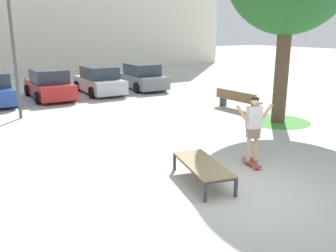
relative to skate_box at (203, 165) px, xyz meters
name	(u,v)px	position (x,y,z in m)	size (l,w,h in m)	color
ground_plane	(246,193)	(0.45, -0.96, -0.41)	(120.00, 120.00, 0.00)	#B7B5AD
skate_box	(203,165)	(0.00, 0.00, 0.00)	(1.17, 2.02, 0.46)	#38383D
skateboard	(251,163)	(1.72, 0.19, -0.34)	(0.45, 0.82, 0.09)	#B23333
skater	(254,125)	(1.72, 0.19, 0.66)	(0.97, 0.41, 1.69)	tan
grass_patch_near_right	(278,121)	(5.92, 3.06, -0.41)	(2.42, 2.42, 0.01)	#47893D
car_red	(49,85)	(-0.28, 12.61, 0.28)	(1.94, 4.21, 1.50)	red
car_silver	(99,81)	(2.45, 12.73, 0.28)	(1.99, 4.24, 1.50)	#B7BABF
car_grey	(141,77)	(5.18, 12.93, 0.28)	(2.08, 4.28, 1.50)	slate
park_bench	(237,99)	(6.09, 5.53, 0.03)	(0.56, 2.42, 0.83)	brown
light_post	(10,18)	(-2.39, 8.81, 3.41)	(0.36, 0.36, 5.83)	#4C4C51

